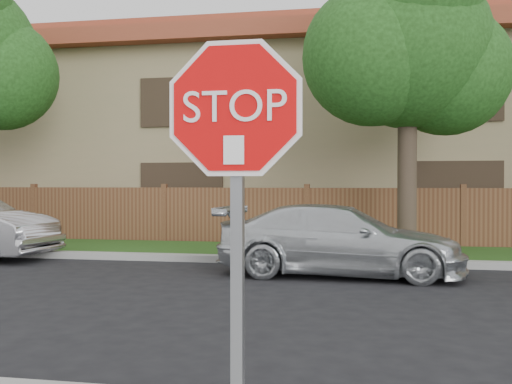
# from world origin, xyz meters

# --- Properties ---
(far_curb) EXTENTS (70.00, 0.30, 0.15)m
(far_curb) POSITION_xyz_m (0.00, 8.15, 0.07)
(far_curb) COLOR gray
(far_curb) RESTS_ON ground
(grass_strip) EXTENTS (70.00, 3.00, 0.12)m
(grass_strip) POSITION_xyz_m (0.00, 9.80, 0.06)
(grass_strip) COLOR #1E4714
(grass_strip) RESTS_ON ground
(fence) EXTENTS (70.00, 0.12, 1.60)m
(fence) POSITION_xyz_m (0.00, 11.40, 0.80)
(fence) COLOR #522F1D
(fence) RESTS_ON ground
(apartment_building) EXTENTS (35.20, 9.20, 7.20)m
(apartment_building) POSITION_xyz_m (0.00, 17.00, 3.53)
(apartment_building) COLOR tan
(apartment_building) RESTS_ON ground
(tree_mid) EXTENTS (4.80, 3.90, 7.35)m
(tree_mid) POSITION_xyz_m (2.52, 9.57, 4.87)
(tree_mid) COLOR #382B21
(tree_mid) RESTS_ON ground
(stop_sign) EXTENTS (1.01, 0.13, 2.55)m
(stop_sign) POSITION_xyz_m (0.94, -1.48, 1.83)
(stop_sign) COLOR gray
(stop_sign) RESTS_ON sidewalk_near
(sedan_right) EXTENTS (4.66, 2.05, 1.33)m
(sedan_right) POSITION_xyz_m (1.10, 6.73, 0.67)
(sedan_right) COLOR silver
(sedan_right) RESTS_ON ground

